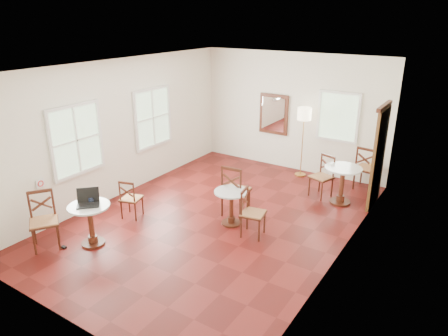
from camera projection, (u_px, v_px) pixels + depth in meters
name	position (u px, v px, depth m)	size (l,w,h in m)	color
ground	(216.00, 219.00, 8.27)	(7.00, 7.00, 0.00)	#59120F
room_shell	(221.00, 124.00, 7.85)	(5.02, 7.02, 3.01)	white
cafe_table_near	(91.00, 220.00, 7.21)	(0.72, 0.72, 0.76)	#421D10
cafe_table_mid	(231.00, 204.00, 7.93)	(0.66, 0.66, 0.70)	#421D10
cafe_table_back	(342.00, 181.00, 8.79)	(0.78, 0.78, 0.82)	#421D10
chair_near_a	(131.00, 199.00, 8.21)	(0.47, 0.47, 0.82)	#421D10
chair_near_b	(44.00, 221.00, 7.13)	(0.65, 0.65, 1.02)	#421D10
chair_mid_a	(235.00, 190.00, 8.26)	(0.54, 0.54, 1.09)	#421D10
chair_mid_b	(252.00, 213.00, 7.52)	(0.49, 0.49, 0.91)	#421D10
chair_back_a	(367.00, 168.00, 9.49)	(0.55, 0.55, 1.05)	#421D10
chair_back_b	(322.00, 176.00, 9.16)	(0.55, 0.55, 0.94)	#421D10
floor_lamp	(304.00, 118.00, 9.98)	(0.34, 0.34, 1.75)	#BF8C3F
laptop	(88.00, 201.00, 7.14)	(0.49, 0.49, 0.27)	black
mouse	(88.00, 204.00, 7.11)	(0.09, 0.05, 0.03)	black
navy_mug	(91.00, 200.00, 7.21)	(0.11, 0.07, 0.09)	#0F1835
water_glass	(92.00, 201.00, 7.14)	(0.06, 0.06, 0.11)	white
power_adapter	(64.00, 247.00, 7.24)	(0.09, 0.06, 0.04)	black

